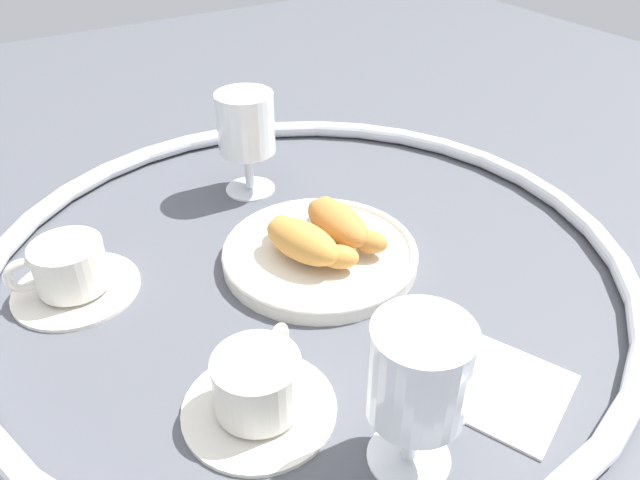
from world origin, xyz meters
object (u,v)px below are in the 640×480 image
Objects in this scene: coffee_cup_near at (70,272)px; juice_glass_right at (419,376)px; juice_glass_left at (246,127)px; folded_napkin at (502,387)px; croissant_large at (304,241)px; coffee_cup_far at (258,389)px; croissant_small at (339,223)px; pastry_plate at (320,254)px.

coffee_cup_near is 0.41m from juice_glass_right.
juice_glass_left is at bearing 110.52° from coffee_cup_near.
juice_glass_right is 1.27× the size of folded_napkin.
folded_napkin is (0.25, 0.06, -0.04)m from croissant_large.
folded_napkin is at bearing 63.81° from coffee_cup_far.
croissant_small is at bearing 72.64° from coffee_cup_near.
croissant_small reaches higher than coffee_cup_far.
coffee_cup_near is 1.24× the size of folded_napkin.
coffee_cup_far is at bearing -49.49° from croissant_small.
coffee_cup_near is at bearing -69.48° from juice_glass_left.
folded_napkin is (0.35, 0.29, -0.02)m from coffee_cup_near.
coffee_cup_far is (0.15, -0.14, -0.01)m from croissant_large.
croissant_small is 0.30m from juice_glass_right.
pastry_plate is at bearing -172.09° from folded_napkin.
croissant_large is 0.96× the size of croissant_small.
juice_glass_left reaches higher than croissant_large.
coffee_cup_far is at bearing 20.72° from coffee_cup_near.
juice_glass_right reaches higher than folded_napkin.
coffee_cup_near is 0.27m from coffee_cup_far.
juice_glass_right reaches higher than croissant_small.
coffee_cup_far reaches higher than folded_napkin.
croissant_small reaches higher than pastry_plate.
juice_glass_right is at bearing -22.42° from croissant_small.
juice_glass_right is 0.15m from folded_napkin.
juice_glass_right is at bearing 36.17° from coffee_cup_far.
folded_napkin is at bearing 39.88° from coffee_cup_near.
croissant_large is at bearing 167.48° from juice_glass_right.
croissant_small is at bearing 157.58° from juice_glass_right.
juice_glass_left reaches higher than folded_napkin.
croissant_small is (-0.01, 0.03, 0.03)m from pastry_plate.
pastry_plate is 0.26m from folded_napkin.
croissant_small is 1.01× the size of coffee_cup_far.
juice_glass_right is at bearing -84.31° from folded_napkin.
croissant_small is 1.25× the size of folded_napkin.
coffee_cup_near is at bearing -159.28° from coffee_cup_far.
juice_glass_left reaches higher than pastry_plate.
croissant_small is 0.20m from juice_glass_left.
juice_glass_left is at bearing -176.38° from folded_napkin.
juice_glass_left is 1.00× the size of juice_glass_right.
pastry_plate is 0.04m from croissant_small.
folded_napkin is at bearing 3.62° from juice_glass_left.
coffee_cup_near is 0.46m from folded_napkin.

